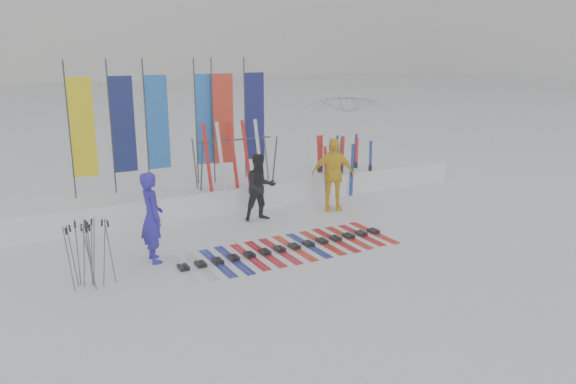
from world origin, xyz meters
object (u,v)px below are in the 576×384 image
person_yellow (333,174)px  ski_row (287,248)px  person_blue (152,217)px  ski_rack (235,155)px  person_black (260,187)px  tent_canopy (348,134)px

person_yellow → ski_row: 3.28m
person_blue → ski_rack: ski_rack is taller
person_black → tent_canopy: 5.59m
person_black → ski_row: (-0.43, -2.12, -0.77)m
person_blue → person_yellow: person_yellow is taller
person_black → ski_rack: bearing=97.9°
person_black → ski_rack: (-0.08, 1.26, 0.58)m
person_black → ski_row: bearing=-97.3°
ski_rack → person_blue: bearing=-137.7°
person_black → person_yellow: person_yellow is taller
person_yellow → ski_rack: size_ratio=0.91×
tent_canopy → person_black: bearing=-146.5°
tent_canopy → ski_row: (-5.07, -5.20, -1.28)m
person_blue → person_black: (3.00, 1.40, -0.08)m
person_yellow → tent_canopy: size_ratio=0.63×
person_black → ski_row: 2.30m
tent_canopy → ski_rack: (-4.73, -1.82, 0.07)m
person_black → tent_canopy: (4.64, 3.08, 0.51)m
person_blue → ski_rack: bearing=-47.6°
ski_row → ski_rack: ski_rack is taller
person_black → person_yellow: bearing=1.2°
person_black → ski_rack: ski_rack is taller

